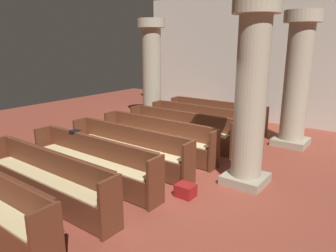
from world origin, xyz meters
The scene contains 15 objects.
ground_plane centered at (0.00, 0.00, 0.00)m, with size 19.20×19.20×0.00m, color brown.
back_wall centered at (0.00, 6.08, 2.25)m, with size 10.00×0.16×4.50m, color beige.
pew_row_0 centered at (-0.81, 4.06, 0.49)m, with size 3.35×0.47×0.91m.
pew_row_1 centered at (-0.81, 3.02, 0.49)m, with size 3.35×0.46×0.91m.
pew_row_2 centered at (-0.81, 1.98, 0.49)m, with size 3.35×0.46×0.91m.
pew_row_3 centered at (-0.81, 0.93, 0.49)m, with size 3.35×0.47×0.91m.
pew_row_4 centered at (-0.81, -0.11, 0.49)m, with size 3.35×0.46×0.91m.
pew_row_5 centered at (-0.81, -1.15, 0.49)m, with size 3.35×0.46×0.91m.
pew_row_6 centered at (-0.81, -2.20, 0.49)m, with size 3.35×0.47×0.91m.
pillar_aisle_side centered at (1.68, 3.83, 1.86)m, with size 0.96×0.96×3.58m.
pillar_far_side centered at (-3.26, 3.71, 1.86)m, with size 0.96×0.96×3.58m.
pillar_aisle_rear centered at (1.68, 0.69, 1.86)m, with size 0.87×0.87×3.58m.
lectern centered at (0.09, 5.04, 0.45)m, with size 0.48×0.45×1.08m.
hymn_book centered at (-1.59, -0.96, 0.93)m, with size 0.16×0.19×0.03m, color black.
kneeler_box_red centered at (1.03, -0.53, 0.12)m, with size 0.34×0.29×0.24m, color maroon.
Camera 1 is at (3.98, -5.04, 2.78)m, focal length 33.78 mm.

